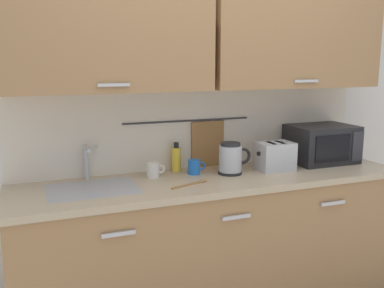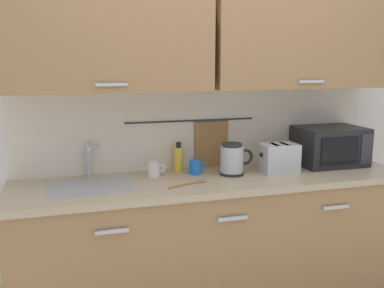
{
  "view_description": "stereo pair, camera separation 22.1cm",
  "coord_description": "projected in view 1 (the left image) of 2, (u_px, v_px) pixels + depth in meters",
  "views": [
    {
      "loc": [
        -1.08,
        -2.12,
        1.63
      ],
      "look_at": [
        -0.14,
        0.33,
        1.12
      ],
      "focal_mm": 40.08,
      "sensor_mm": 36.0,
      "label": 1
    },
    {
      "loc": [
        -0.87,
        -2.19,
        1.63
      ],
      "look_at": [
        -0.14,
        0.33,
        1.12
      ],
      "focal_mm": 40.08,
      "sensor_mm": 36.0,
      "label": 2
    }
  ],
  "objects": [
    {
      "name": "electric_kettle",
      "position": [
        231.0,
        159.0,
        2.8
      ],
      "size": [
        0.23,
        0.16,
        0.21
      ],
      "color": "black",
      "rests_on": "counter_unit"
    },
    {
      "name": "dish_soap_bottle",
      "position": [
        176.0,
        158.0,
        2.87
      ],
      "size": [
        0.06,
        0.06,
        0.2
      ],
      "color": "yellow",
      "rests_on": "counter_unit"
    },
    {
      "name": "back_wall_assembly",
      "position": [
        201.0,
        77.0,
        2.83
      ],
      "size": [
        3.7,
        0.41,
        2.5
      ],
      "color": "silver",
      "rests_on": "ground"
    },
    {
      "name": "sink_faucet",
      "position": [
        87.0,
        157.0,
        2.65
      ],
      "size": [
        0.09,
        0.17,
        0.22
      ],
      "color": "#B2B5BA",
      "rests_on": "counter_unit"
    },
    {
      "name": "mug_near_sink",
      "position": [
        154.0,
        170.0,
        2.72
      ],
      "size": [
        0.12,
        0.08,
        0.09
      ],
      "color": "silver",
      "rests_on": "counter_unit"
    },
    {
      "name": "microwave",
      "position": [
        321.0,
        144.0,
        3.13
      ],
      "size": [
        0.46,
        0.35,
        0.27
      ],
      "color": "black",
      "rests_on": "counter_unit"
    },
    {
      "name": "mug_by_kettle",
      "position": [
        194.0,
        167.0,
        2.8
      ],
      "size": [
        0.12,
        0.08,
        0.09
      ],
      "color": "blue",
      "rests_on": "counter_unit"
    },
    {
      "name": "wooden_spoon",
      "position": [
        194.0,
        183.0,
        2.58
      ],
      "size": [
        0.27,
        0.12,
        0.01
      ],
      "color": "#9E7042",
      "rests_on": "counter_unit"
    },
    {
      "name": "toaster",
      "position": [
        275.0,
        156.0,
        2.9
      ],
      "size": [
        0.26,
        0.17,
        0.19
      ],
      "color": "#B7BABF",
      "rests_on": "counter_unit"
    },
    {
      "name": "counter_unit",
      "position": [
        213.0,
        242.0,
        2.82
      ],
      "size": [
        2.53,
        0.64,
        0.9
      ],
      "color": "#997047",
      "rests_on": "ground"
    }
  ]
}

